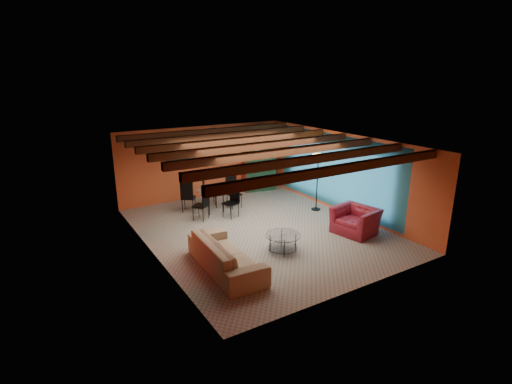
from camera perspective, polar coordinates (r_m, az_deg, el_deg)
room at (r=11.33m, az=0.24°, el=5.75°), size 6.52×8.01×2.71m
sofa at (r=9.55m, az=-4.42°, el=-9.07°), size 1.15×2.66×0.76m
armchair at (r=11.94m, az=14.32°, el=-4.06°), size 1.26×1.38×0.78m
coffee_table at (r=10.50m, az=3.93°, el=-7.39°), size 1.18×1.18×0.48m
dining_table at (r=13.36m, az=-6.35°, el=-0.59°), size 2.18×2.18×1.12m
armoire at (r=15.72m, az=0.19°, el=4.16°), size 1.31×0.81×2.16m
floor_lamp at (r=13.50m, az=8.91°, el=1.40°), size 0.53×0.53×1.97m
ceiling_fan at (r=11.24m, az=0.53°, el=5.65°), size 1.50×1.50×0.44m
painting at (r=14.49m, az=-10.90°, el=5.07°), size 1.05×0.03×0.65m
potted_plant at (r=15.48m, az=0.20°, el=8.93°), size 0.50×0.45×0.48m
vase at (r=13.17m, az=-6.44°, el=2.11°), size 0.23×0.23×0.19m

